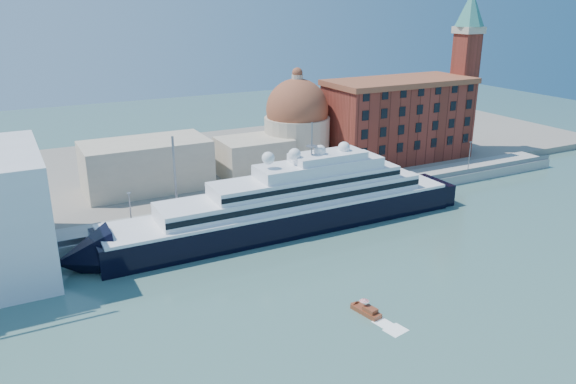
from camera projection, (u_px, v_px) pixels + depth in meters
ground at (342, 274)px, 100.27m from camera, size 400.00×400.00×0.00m
quay at (262, 208)px, 128.40m from camera, size 180.00×10.00×2.50m
land at (203, 165)px, 162.90m from camera, size 260.00×72.00×2.00m
quay_fence at (270, 207)px, 124.02m from camera, size 180.00×0.10×1.20m
superyacht at (276, 211)px, 117.29m from camera, size 88.45×12.26×26.44m
water_taxi at (367, 310)px, 87.43m from camera, size 2.74×5.47×2.48m
warehouse at (398, 119)px, 162.08m from camera, size 43.00×19.00×23.25m
campanile at (466, 62)px, 167.67m from camera, size 8.40×8.40×47.00m
church at (245, 142)px, 147.95m from camera, size 66.00×18.00×25.50m
lamp_posts at (210, 182)px, 118.64m from camera, size 120.80×2.40×18.00m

